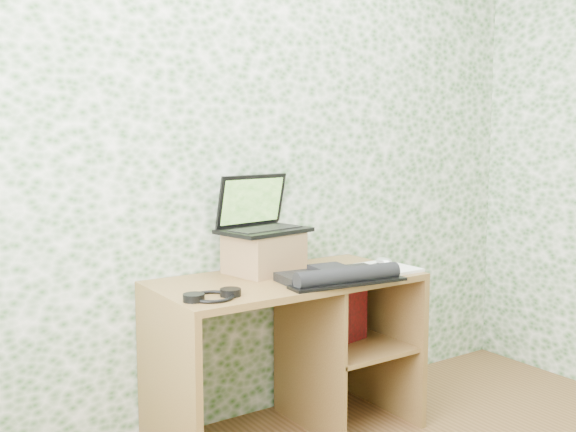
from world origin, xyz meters
TOP-DOWN VIEW (x-y plane):
  - wall_back at (0.00, 1.75)m, footprint 3.50×0.00m
  - desk at (0.08, 1.47)m, footprint 1.20×0.60m
  - riser at (-0.03, 1.58)m, footprint 0.36×0.32m
  - laptop at (-0.03, 1.63)m, footprint 0.44×0.35m
  - keyboard at (0.14, 1.25)m, footprint 0.55×0.33m
  - headphones at (-0.46, 1.28)m, footprint 0.24×0.18m
  - notepad at (0.50, 1.32)m, footprint 0.21×0.29m
  - mouse at (0.48, 1.33)m, footprint 0.08×0.11m
  - pen at (0.57, 1.35)m, footprint 0.06×0.12m
  - red_box at (0.34, 1.44)m, footprint 0.26×0.13m

SIDE VIEW (x-z plane):
  - desk at x=0.08m, z-range 0.11..0.86m
  - red_box at x=0.34m, z-range 0.39..0.69m
  - notepad at x=0.50m, z-range 0.75..0.76m
  - headphones at x=-0.46m, z-range 0.75..0.78m
  - pen at x=0.57m, z-range 0.76..0.77m
  - keyboard at x=0.14m, z-range 0.74..0.81m
  - mouse at x=0.48m, z-range 0.76..0.80m
  - riser at x=-0.03m, z-range 0.75..0.94m
  - laptop at x=-0.03m, z-range 0.87..1.13m
  - wall_back at x=0.00m, z-range -0.45..3.05m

